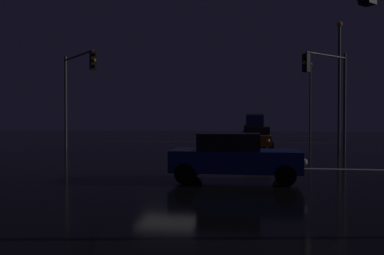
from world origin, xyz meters
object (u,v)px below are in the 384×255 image
at_px(sedan_red, 252,133).
at_px(sedan_blue_crossing, 234,157).
at_px(sedan_orange, 258,138).
at_px(box_truck, 255,123).
at_px(sedan_black, 254,135).
at_px(traffic_signal_ne, 329,83).
at_px(streetlamp_right_far, 310,94).
at_px(traffic_signal_nw, 76,82).
at_px(streetlamp_right_near, 339,75).
at_px(sedan_silver, 256,131).
at_px(sedan_gray, 256,130).

height_order(sedan_red, sedan_blue_crossing, same).
xyz_separation_m(sedan_orange, box_truck, (-0.19, 31.64, 0.91)).
bearing_deg(sedan_black, traffic_signal_ne, -63.32).
bearing_deg(streetlamp_right_far, sedan_black, -115.40).
bearing_deg(box_truck, sedan_red, -90.80).
bearing_deg(sedan_blue_crossing, box_truck, 89.15).
bearing_deg(traffic_signal_nw, sedan_orange, 14.95).
height_order(streetlamp_right_near, streetlamp_right_far, streetlamp_right_near).
bearing_deg(box_truck, sedan_silver, -89.42).
bearing_deg(sedan_red, sedan_orange, -87.91).
relative_size(sedan_red, traffic_signal_ne, 0.69).
xyz_separation_m(traffic_signal_ne, streetlamp_right_far, (1.85, 22.35, 0.74)).
bearing_deg(sedan_orange, sedan_black, 92.48).
xyz_separation_m(sedan_red, traffic_signal_ne, (4.70, -15.44, 3.49)).
xyz_separation_m(sedan_silver, traffic_signal_nw, (-11.81, -22.39, 3.75)).
bearing_deg(sedan_black, streetlamp_right_far, 64.60).
relative_size(sedan_red, traffic_signal_nw, 0.66).
bearing_deg(sedan_gray, streetlamp_right_near, -73.53).
bearing_deg(traffic_signal_ne, sedan_gray, 99.03).
height_order(sedan_black, sedan_red, same).
xyz_separation_m(sedan_orange, sedan_silver, (-0.07, 19.21, 0.00)).
bearing_deg(streetlamp_right_far, sedan_gray, 141.48).
bearing_deg(sedan_red, traffic_signal_nw, -125.92).
relative_size(sedan_red, sedan_blue_crossing, 1.00).
bearing_deg(sedan_black, sedan_red, 91.71).
height_order(traffic_signal_nw, streetlamp_right_far, streetlamp_right_far).
bearing_deg(sedan_blue_crossing, sedan_orange, 86.63).
distance_m(sedan_gray, streetlamp_right_near, 22.31).
bearing_deg(traffic_signal_ne, sedan_silver, 101.05).
xyz_separation_m(sedan_silver, sedan_blue_crossing, (-0.81, -34.14, 0.00)).
xyz_separation_m(streetlamp_right_near, streetlamp_right_far, (-0.00, 16.00, -0.42)).
distance_m(sedan_red, traffic_signal_ne, 16.51).
height_order(sedan_silver, sedan_blue_crossing, same).
height_order(traffic_signal_ne, streetlamp_right_far, streetlamp_right_far).
bearing_deg(sedan_silver, sedan_orange, -89.80).
height_order(sedan_orange, sedan_black, same).
distance_m(sedan_gray, traffic_signal_nw, 30.25).
height_order(box_truck, sedan_blue_crossing, box_truck).
relative_size(sedan_red, box_truck, 0.52).
xyz_separation_m(sedan_black, sedan_red, (-0.19, 6.47, 0.00)).
bearing_deg(traffic_signal_ne, sedan_black, 116.68).
xyz_separation_m(sedan_red, streetlamp_right_near, (6.55, -9.09, 4.64)).
height_order(sedan_orange, box_truck, box_truck).
relative_size(sedan_black, streetlamp_right_near, 0.46).
distance_m(sedan_orange, box_truck, 31.65).
bearing_deg(sedan_orange, sedan_blue_crossing, -93.37).
bearing_deg(sedan_silver, sedan_black, -90.87).
bearing_deg(sedan_silver, traffic_signal_nw, -117.82).
xyz_separation_m(sedan_orange, streetlamp_right_far, (6.09, 19.51, 4.22)).
relative_size(sedan_blue_crossing, traffic_signal_ne, 0.69).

